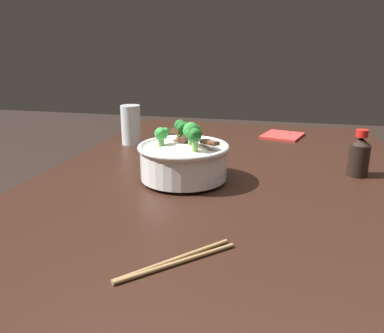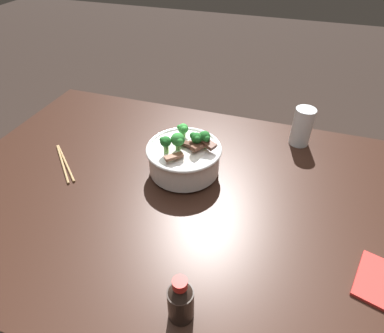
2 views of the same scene
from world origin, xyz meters
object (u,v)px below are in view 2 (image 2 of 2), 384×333
chopsticks_pair (64,163)px  soy_sauce_bottle (181,301)px  rice_bowl (184,156)px  drinking_glass (301,129)px

chopsticks_pair → soy_sauce_bottle: (-0.51, 0.33, 0.05)m
rice_bowl → soy_sauce_bottle: (-0.14, 0.42, -0.01)m
rice_bowl → chopsticks_pair: size_ratio=1.36×
chopsticks_pair → soy_sauce_bottle: soy_sauce_bottle is taller
rice_bowl → soy_sauce_bottle: size_ratio=1.85×
rice_bowl → drinking_glass: rice_bowl is taller
chopsticks_pair → drinking_glass: bearing=-153.2°
rice_bowl → soy_sauce_bottle: rice_bowl is taller
rice_bowl → drinking_glass: size_ratio=1.71×
soy_sauce_bottle → drinking_glass: bearing=-104.6°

